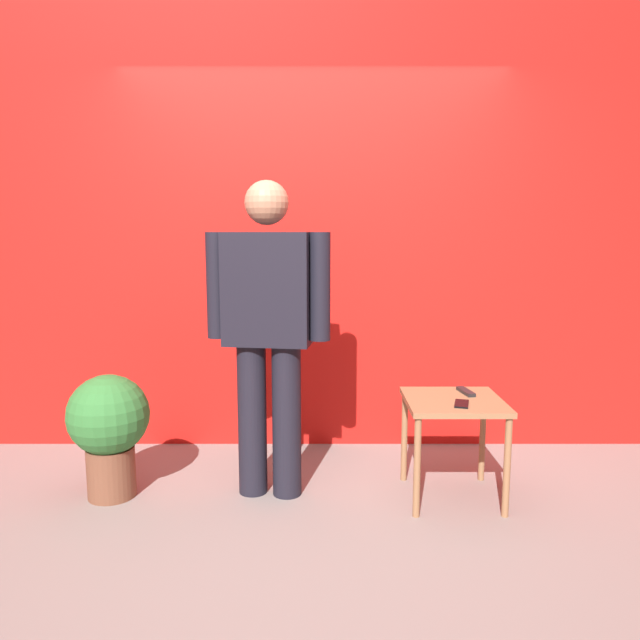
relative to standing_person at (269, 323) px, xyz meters
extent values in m
plane|color=gray|center=(0.24, -0.49, -0.97)|extent=(12.00, 12.00, 0.00)
cube|color=red|center=(0.24, 0.84, 0.54)|extent=(6.26, 0.12, 3.02)
cylinder|color=black|center=(-0.10, 0.01, -0.54)|extent=(0.18, 0.18, 0.85)
cylinder|color=black|center=(0.10, -0.01, -0.54)|extent=(0.18, 0.18, 0.85)
cube|color=black|center=(0.00, 0.00, 0.19)|extent=(0.49, 0.29, 0.60)
cube|color=red|center=(0.02, 0.12, 0.22)|extent=(0.13, 0.03, 0.51)
cube|color=silver|center=(0.02, 0.13, 0.20)|extent=(0.05, 0.01, 0.46)
cylinder|color=black|center=(-0.28, 0.04, 0.20)|extent=(0.13, 0.13, 0.57)
cylinder|color=black|center=(0.28, -0.04, 0.20)|extent=(0.13, 0.13, 0.57)
sphere|color=#A87A5B|center=(0.00, 0.00, 0.64)|extent=(0.23, 0.23, 0.23)
cube|color=olive|center=(1.00, -0.06, -0.42)|extent=(0.52, 0.52, 0.03)
cylinder|color=olive|center=(0.78, -0.28, -0.70)|extent=(0.04, 0.04, 0.53)
cylinder|color=olive|center=(1.23, -0.28, -0.70)|extent=(0.04, 0.04, 0.53)
cylinder|color=olive|center=(0.78, 0.17, -0.70)|extent=(0.04, 0.04, 0.53)
cylinder|color=olive|center=(1.23, 0.17, -0.70)|extent=(0.04, 0.04, 0.53)
cube|color=black|center=(1.02, -0.16, -0.40)|extent=(0.11, 0.16, 0.01)
cube|color=black|center=(1.10, 0.06, -0.40)|extent=(0.07, 0.18, 0.02)
cylinder|color=brown|center=(-0.88, -0.04, -0.83)|extent=(0.26, 0.26, 0.28)
sphere|color=#2D7233|center=(-0.88, -0.04, -0.50)|extent=(0.44, 0.44, 0.44)
camera|label=1|loc=(0.28, -3.16, 0.48)|focal=33.24mm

